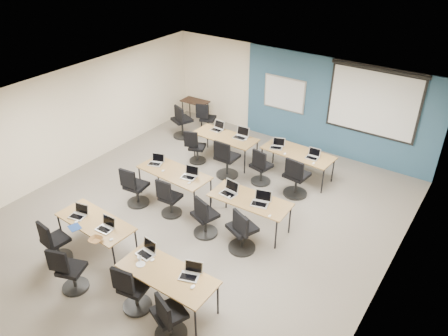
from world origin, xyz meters
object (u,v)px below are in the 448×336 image
Objects in this scene: task_chair_7 at (242,234)px; laptop_8 at (218,128)px; task_chair_5 at (169,201)px; laptop_4 at (156,161)px; training_table_back_right at (298,154)px; laptop_11 at (313,156)px; training_table_front_right at (167,275)px; task_chair_4 at (135,190)px; task_chair_6 at (204,219)px; laptop_9 at (241,135)px; task_chair_9 at (226,162)px; laptop_1 at (106,226)px; training_table_front_left at (95,223)px; projector_screen at (374,98)px; laptop_6 at (230,191)px; laptop_2 at (147,251)px; task_chair_8 at (196,149)px; task_chair_0 at (54,245)px; training_table_mid_right at (250,201)px; laptop_5 at (190,174)px; laptop_3 at (191,273)px; spare_chair_a at (207,121)px; spare_chair_b at (182,124)px; task_chair_10 at (261,169)px; training_table_back_left at (225,138)px; utility_table at (195,104)px; whiteboard at (284,94)px; task_chair_2 at (133,292)px; laptop_0 at (79,213)px; task_chair_11 at (296,180)px; training_table_mid_left at (174,173)px; task_chair_3 at (168,320)px; laptop_10 at (277,145)px; laptop_7 at (261,201)px.

task_chair_7 is 4.15m from laptop_8.
laptop_4 is at bearing 140.93° from task_chair_5.
laptop_11 is at bearing -2.31° from training_table_back_right.
training_table_back_right is (-0.08, 5.07, 0.00)m from training_table_front_right.
task_chair_4 is 1.00× the size of task_chair_6.
task_chair_7 is at bearing -59.82° from laptop_9.
task_chair_4 is 2.45m from task_chair_9.
laptop_1 is at bearing -89.64° from laptop_4.
training_table_front_left is 1.61× the size of task_chair_7.
laptop_1 is at bearing -113.62° from projector_screen.
laptop_2 is at bearing -87.04° from laptop_6.
laptop_9 is (-1.98, 3.06, 0.37)m from task_chair_7.
task_chair_0 is at bearing -109.88° from task_chair_8.
task_chair_7 is (0.27, -0.74, -0.25)m from training_table_mid_right.
laptop_3 is at bearing -63.39° from laptop_5.
laptop_4 is 0.32× the size of spare_chair_a.
laptop_4 is 2.90m from spare_chair_b.
laptop_8 is (-0.38, 4.70, 0.11)m from training_table_front_left.
training_table_front_right is 0.97× the size of training_table_back_right.
task_chair_0 is 5.05m from task_chair_10.
spare_chair_a reaches higher than task_chair_5.
training_table_back_left is at bearing 134.40° from task_chair_6.
whiteboard is at bearing 8.02° from utility_table.
training_table_front_left is 1.83m from task_chair_2.
laptop_3 is at bearing -12.56° from laptop_0.
task_chair_7 reaches higher than task_chair_8.
spare_chair_b reaches higher than task_chair_0.
task_chair_2 is at bearing -29.17° from laptop_0.
laptop_3 is 5.57m from laptop_8.
task_chair_4 is at bearing 144.46° from training_table_front_right.
task_chair_11 is at bearing 83.20° from laptop_2.
task_chair_8 is 3.15m from laptop_11.
training_table_front_right and training_table_mid_right have the same top height.
training_table_mid_right is at bearing 50.21° from laptop_1.
laptop_4 is 1.20m from task_chair_5.
laptop_11 is at bearing 39.90° from task_chair_4.
task_chair_2 is (1.60, -3.01, -0.28)m from training_table_mid_left.
spare_chair_b is (-2.25, 0.23, -0.36)m from laptop_9.
task_chair_3 is 3.27m from laptop_6.
task_chair_10 is (1.79, -0.69, -0.39)m from laptop_8.
laptop_4 reaches higher than laptop_1.
laptop_0 is at bearing 174.80° from training_table_front_right.
task_chair_2 is 3.17× the size of laptop_10.
task_chair_11 is (-0.00, 1.66, -0.36)m from laptop_7.
spare_chair_b is (-2.55, -1.56, -1.01)m from whiteboard.
laptop_0 is 0.36× the size of utility_table.
task_chair_3 is at bearing -14.78° from training_table_front_left.
task_chair_2 is at bearing -53.36° from task_chair_4.
task_chair_8 is 0.97× the size of spare_chair_a.
laptop_7 reaches higher than laptop_10.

